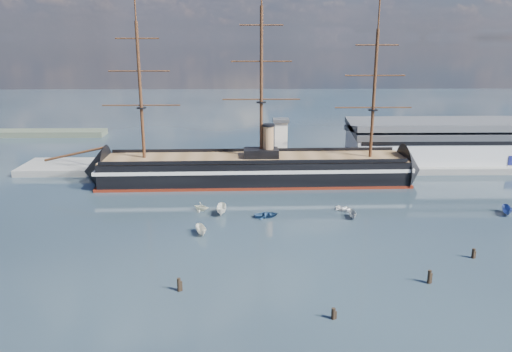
{
  "coord_description": "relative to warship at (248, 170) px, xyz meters",
  "views": [
    {
      "loc": [
        -7.62,
        -81.69,
        41.42
      ],
      "look_at": [
        -5.49,
        35.0,
        9.0
      ],
      "focal_mm": 35.0,
      "sensor_mm": 36.0,
      "label": 1
    }
  ],
  "objects": [
    {
      "name": "quay",
      "position": [
        17.28,
        16.0,
        -4.04
      ],
      "size": [
        180.0,
        18.0,
        2.0
      ],
      "primitive_type": "cube",
      "color": "slate",
      "rests_on": "ground"
    },
    {
      "name": "motorboat_a",
      "position": [
        -6.61,
        -27.2,
        -4.04
      ],
      "size": [
        7.17,
        2.78,
        2.84
      ],
      "primitive_type": "imported",
      "rotation": [
        0.0,
        0.0,
        -0.02
      ],
      "color": "silver",
      "rests_on": "ground"
    },
    {
      "name": "warehouse",
      "position": [
        65.28,
        20.0,
        3.95
      ],
      "size": [
        63.0,
        21.0,
        11.6
      ],
      "color": "#B7BABC",
      "rests_on": "ground"
    },
    {
      "name": "motorboat_b",
      "position": [
        4.2,
        -29.41,
        -4.04
      ],
      "size": [
        2.15,
        3.81,
        1.67
      ],
      "primitive_type": "imported",
      "rotation": [
        0.0,
        0.0,
        1.78
      ],
      "color": "navy",
      "rests_on": "ground"
    },
    {
      "name": "piling_near_mid",
      "position": [
        12.66,
        -74.47,
        -4.04
      ],
      "size": [
        0.64,
        0.64,
        2.53
      ],
      "primitive_type": "cylinder",
      "color": "black",
      "rests_on": "ground"
    },
    {
      "name": "motorboat_c",
      "position": [
        24.73,
        -30.55,
        -4.04
      ],
      "size": [
        5.19,
        2.25,
        2.03
      ],
      "primitive_type": "imported",
      "rotation": [
        0.0,
        0.0,
        -0.08
      ],
      "color": "gray",
      "rests_on": "ground"
    },
    {
      "name": "warship",
      "position": [
        0.0,
        0.0,
        0.0
      ],
      "size": [
        113.07,
        18.38,
        53.94
      ],
      "rotation": [
        0.0,
        0.0,
        0.02
      ],
      "color": "black",
      "rests_on": "ground"
    },
    {
      "name": "piling_far_right",
      "position": [
        43.57,
        -53.2,
        -4.04
      ],
      "size": [
        0.64,
        0.64,
        2.68
      ],
      "primitive_type": "cylinder",
      "color": "black",
      "rests_on": "ground"
    },
    {
      "name": "quay_tower",
      "position": [
        10.28,
        13.0,
        5.72
      ],
      "size": [
        5.0,
        5.0,
        15.0
      ],
      "color": "silver",
      "rests_on": "ground"
    },
    {
      "name": "piling_near_left",
      "position": [
        -11.98,
        -65.28,
        -4.04
      ],
      "size": [
        0.64,
        0.64,
        3.06
      ],
      "primitive_type": "cylinder",
      "color": "black",
      "rests_on": "ground"
    },
    {
      "name": "motorboat_f",
      "position": [
        62.63,
        -28.68,
        -4.04
      ],
      "size": [
        6.78,
        4.12,
        2.55
      ],
      "primitive_type": "imported",
      "rotation": [
        0.0,
        0.0,
        -0.3
      ],
      "color": "#334889",
      "rests_on": "ground"
    },
    {
      "name": "motorboat_d",
      "position": [
        -11.81,
        -24.6,
        -4.04
      ],
      "size": [
        5.35,
        7.1,
        2.39
      ],
      "primitive_type": "imported",
      "rotation": [
        0.0,
        0.0,
        1.13
      ],
      "color": "white",
      "rests_on": "ground"
    },
    {
      "name": "ground",
      "position": [
        7.28,
        -20.0,
        -4.04
      ],
      "size": [
        600.0,
        600.0,
        0.0
      ],
      "primitive_type": "plane",
      "color": "#1A242C",
      "rests_on": "ground"
    },
    {
      "name": "piling_near_right",
      "position": [
        31.32,
        -63.31,
        -4.04
      ],
      "size": [
        0.64,
        0.64,
        3.16
      ],
      "primitive_type": "cylinder",
      "color": "black",
      "rests_on": "ground"
    },
    {
      "name": "motorboat_g",
      "position": [
        -10.41,
        -40.15,
        -4.04
      ],
      "size": [
        6.5,
        3.9,
        2.44
      ],
      "primitive_type": "imported",
      "rotation": [
        0.0,
        0.0,
        0.29
      ],
      "color": "white",
      "rests_on": "ground"
    },
    {
      "name": "motorboat_e",
      "position": [
        23.91,
        -25.28,
        -4.04
      ],
      "size": [
        3.12,
        3.18,
        1.49
      ],
      "primitive_type": "imported",
      "rotation": [
        0.0,
        0.0,
        0.81
      ],
      "color": "white",
      "rests_on": "ground"
    }
  ]
}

